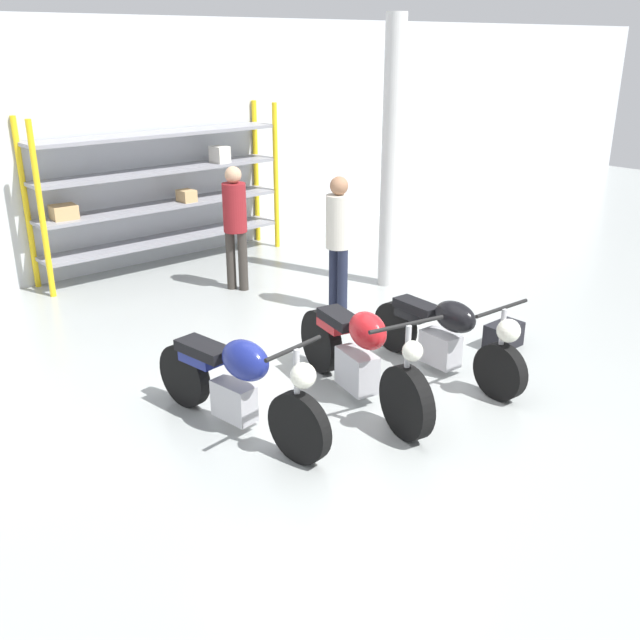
% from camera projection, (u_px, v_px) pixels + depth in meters
% --- Properties ---
extents(ground_plane, '(30.00, 30.00, 0.00)m').
position_uv_depth(ground_plane, '(347.00, 398.00, 6.97)').
color(ground_plane, '#9EA3A0').
extents(back_wall, '(30.00, 0.08, 3.60)m').
position_uv_depth(back_wall, '(89.00, 150.00, 10.15)').
color(back_wall, silver).
rests_on(back_wall, ground_plane).
extents(shelving_rack, '(3.95, 0.63, 2.35)m').
position_uv_depth(shelving_rack, '(161.00, 188.00, 10.66)').
color(shelving_rack, yellow).
rests_on(shelving_rack, ground_plane).
extents(support_pillar, '(0.28, 0.28, 3.60)m').
position_uv_depth(support_pillar, '(392.00, 157.00, 9.58)').
color(support_pillar, silver).
rests_on(support_pillar, ground_plane).
extents(motorcycle_blue, '(0.62, 2.10, 1.02)m').
position_uv_depth(motorcycle_blue, '(238.00, 383.00, 6.21)').
color(motorcycle_blue, black).
rests_on(motorcycle_blue, ground_plane).
extents(motorcycle_red, '(0.82, 2.19, 1.06)m').
position_uv_depth(motorcycle_red, '(360.00, 357.00, 6.76)').
color(motorcycle_red, black).
rests_on(motorcycle_red, ground_plane).
extents(motorcycle_black, '(0.72, 2.04, 0.94)m').
position_uv_depth(motorcycle_black, '(447.00, 336.00, 7.34)').
color(motorcycle_black, black).
rests_on(motorcycle_black, ground_plane).
extents(person_browsing, '(0.35, 0.35, 1.73)m').
position_uv_depth(person_browsing, '(339.00, 233.00, 8.86)').
color(person_browsing, '#1E2338').
rests_on(person_browsing, ground_plane).
extents(person_near_rack, '(0.44, 0.44, 1.71)m').
position_uv_depth(person_near_rack, '(235.00, 218.00, 9.65)').
color(person_near_rack, '#38332D').
rests_on(person_near_rack, ground_plane).
extents(toolbox, '(0.44, 0.26, 0.28)m').
position_uv_depth(toolbox, '(504.00, 335.00, 8.08)').
color(toolbox, black).
rests_on(toolbox, ground_plane).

